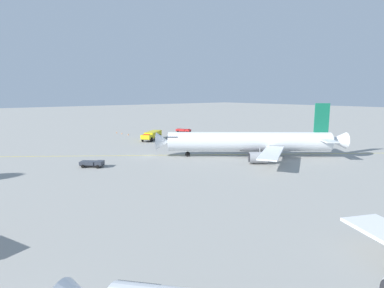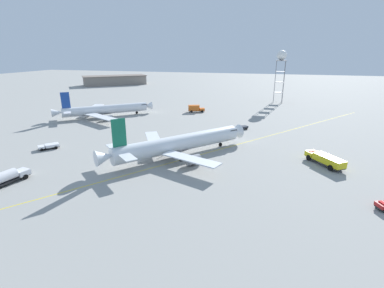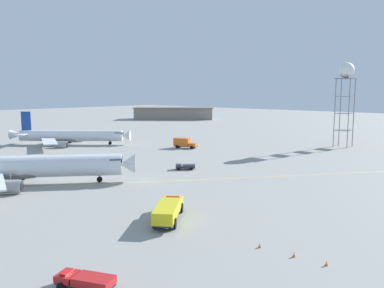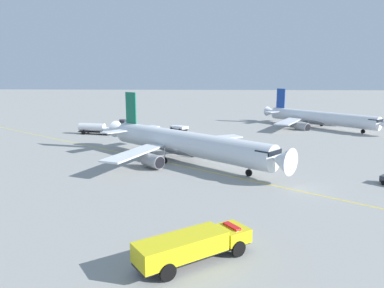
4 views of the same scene
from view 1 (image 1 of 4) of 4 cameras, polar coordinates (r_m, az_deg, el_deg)
name	(u,v)px [view 1 (image 1 of 4)]	position (r m, az deg, el deg)	size (l,w,h in m)	color
ground_plane	(250,156)	(70.72, 10.75, -2.22)	(600.00, 600.00, 0.00)	gray
airliner_main	(251,142)	(69.50, 10.85, 0.29)	(34.36, 30.96, 11.86)	silver
fire_tender_truck	(152,135)	(94.19, -7.43, 1.68)	(10.01, 8.32, 2.50)	#232326
ops_pickup_truck	(183,130)	(111.12, -1.60, 2.53)	(3.95, 5.69, 1.41)	#232326
baggage_truck_truck_extra	(92,163)	(62.14, -17.97, -3.43)	(4.36, 4.42, 1.22)	#232326
taxiway_centreline	(257,154)	(73.14, 11.87, -1.87)	(153.36, 114.96, 0.01)	yellow
safety_cone_near	(128,134)	(106.62, -11.70, 1.77)	(0.36, 0.36, 0.55)	orange
safety_cone_mid	(122,133)	(110.13, -12.83, 1.96)	(0.36, 0.36, 0.55)	orange
safety_cone_far	(117,132)	(113.14, -13.74, 2.12)	(0.36, 0.36, 0.55)	orange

